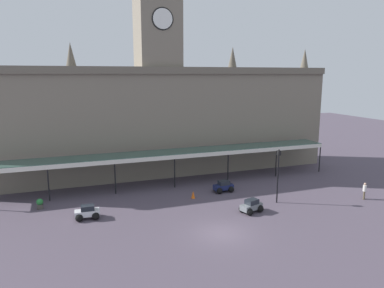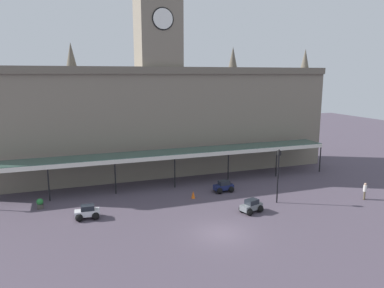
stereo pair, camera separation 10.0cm
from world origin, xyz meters
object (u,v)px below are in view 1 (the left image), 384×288
object	(u,v)px
car_grey_sedan	(251,207)
planter_near_kerb	(40,204)
victorian_lamppost	(278,170)
traffic_cone	(193,195)
pedestrian_beside_cars	(365,190)
car_navy_sedan	(223,187)
car_white_sedan	(87,213)

from	to	relation	value
car_grey_sedan	planter_near_kerb	bearing A→B (deg)	157.77
victorian_lamppost	traffic_cone	distance (m)	8.61
pedestrian_beside_cars	planter_near_kerb	bearing A→B (deg)	165.00
victorian_lamppost	planter_near_kerb	size ratio (longest dim) A/B	5.44
victorian_lamppost	planter_near_kerb	bearing A→B (deg)	164.49
car_navy_sedan	car_grey_sedan	bearing A→B (deg)	-90.39
planter_near_kerb	pedestrian_beside_cars	bearing A→B (deg)	-15.00
pedestrian_beside_cars	traffic_cone	size ratio (longest dim) A/B	2.25
car_white_sedan	car_navy_sedan	world-z (taller)	same
car_white_sedan	car_navy_sedan	bearing A→B (deg)	10.70
car_navy_sedan	planter_near_kerb	world-z (taller)	car_navy_sedan
car_navy_sedan	traffic_cone	distance (m)	3.76
traffic_cone	planter_near_kerb	distance (m)	14.31
traffic_cone	car_navy_sedan	bearing A→B (deg)	12.44
car_grey_sedan	traffic_cone	size ratio (longest dim) A/B	2.99
car_grey_sedan	pedestrian_beside_cars	size ratio (longest dim) A/B	1.33
car_white_sedan	car_grey_sedan	bearing A→B (deg)	-13.78
car_white_sedan	planter_near_kerb	size ratio (longest dim) A/B	2.17
car_white_sedan	car_navy_sedan	distance (m)	14.15
pedestrian_beside_cars	car_white_sedan	bearing A→B (deg)	170.94
pedestrian_beside_cars	victorian_lamppost	bearing A→B (deg)	166.30
car_navy_sedan	planter_near_kerb	distance (m)	17.87
car_navy_sedan	victorian_lamppost	world-z (taller)	victorian_lamppost
car_white_sedan	victorian_lamppost	world-z (taller)	victorian_lamppost
pedestrian_beside_cars	victorian_lamppost	world-z (taller)	victorian_lamppost
pedestrian_beside_cars	victorian_lamppost	distance (m)	9.16
car_white_sedan	car_grey_sedan	size ratio (longest dim) A/B	0.94
planter_near_kerb	car_grey_sedan	bearing A→B (deg)	-22.23
pedestrian_beside_cars	planter_near_kerb	world-z (taller)	pedestrian_beside_cars
car_navy_sedan	planter_near_kerb	size ratio (longest dim) A/B	2.17
traffic_cone	planter_near_kerb	bearing A→B (deg)	171.75
car_navy_sedan	traffic_cone	xyz separation A→B (m)	(-3.67, -0.81, -0.13)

